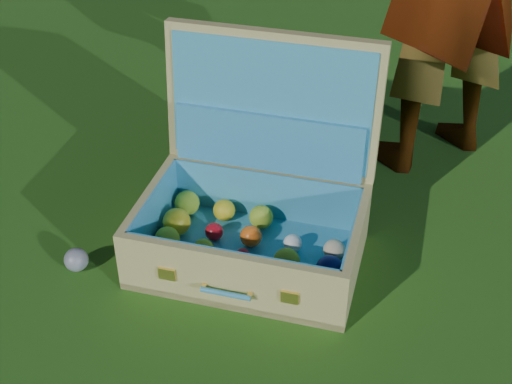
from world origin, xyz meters
name	(u,v)px	position (x,y,z in m)	size (l,w,h in m)	color
ground	(237,280)	(0.00, 0.00, 0.00)	(60.00, 60.00, 0.00)	#215114
stray_ball	(76,260)	(-0.43, -0.05, 0.03)	(0.07, 0.07, 0.07)	teal
suitcase	(254,198)	(0.01, 0.16, 0.16)	(0.61, 0.50, 0.57)	tan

